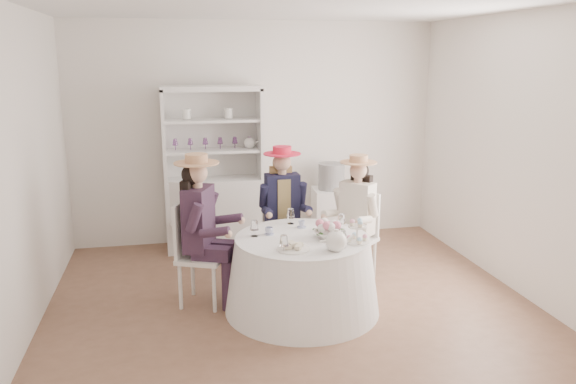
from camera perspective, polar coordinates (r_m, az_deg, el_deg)
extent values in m
plane|color=brown|center=(5.47, 0.22, -11.01)|extent=(4.50, 4.50, 0.00)
plane|color=white|center=(4.99, 0.25, 18.48)|extent=(4.50, 4.50, 0.00)
plane|color=white|center=(7.00, -3.21, 5.98)|extent=(4.50, 0.00, 4.50)
plane|color=white|center=(3.18, 7.81, -3.47)|extent=(4.50, 0.00, 4.50)
plane|color=white|center=(5.09, -25.38, 1.80)|extent=(0.00, 4.50, 4.50)
plane|color=white|center=(5.94, 22.02, 3.64)|extent=(0.00, 4.50, 4.50)
cone|color=white|center=(5.17, 1.45, -8.40)|extent=(1.41, 1.41, 0.68)
cylinder|color=white|center=(5.05, 1.47, -4.73)|extent=(1.21, 1.21, 0.02)
cube|color=silver|center=(6.83, -7.43, -2.17)|extent=(1.21, 0.62, 0.86)
cube|color=silver|center=(6.83, -7.80, 6.05)|extent=(1.14, 0.24, 1.06)
cube|color=silver|center=(6.59, -7.83, 10.39)|extent=(1.21, 0.62, 0.06)
cube|color=silver|center=(6.62, -12.51, 5.62)|extent=(0.11, 0.43, 1.06)
cube|color=silver|center=(6.70, -2.90, 6.01)|extent=(0.11, 0.43, 1.06)
cube|color=silver|center=(6.67, -7.63, 4.20)|extent=(1.13, 0.56, 0.03)
cube|color=silver|center=(6.62, -7.73, 7.24)|extent=(1.13, 0.56, 0.03)
sphere|color=white|center=(6.70, -3.95, 5.00)|extent=(0.13, 0.13, 0.13)
cube|color=silver|center=(7.06, 4.35, -2.37)|extent=(0.46, 0.46, 0.68)
cylinder|color=black|center=(6.94, 4.43, 1.60)|extent=(0.40, 0.40, 0.32)
cube|color=silver|center=(5.31, -8.71, -6.59)|extent=(0.53, 0.53, 0.04)
cylinder|color=silver|center=(5.20, -7.50, -9.75)|extent=(0.04, 0.04, 0.45)
cylinder|color=silver|center=(5.49, -6.43, -8.45)|extent=(0.04, 0.04, 0.45)
cylinder|color=silver|center=(5.31, -10.88, -9.40)|extent=(0.04, 0.04, 0.45)
cylinder|color=silver|center=(5.59, -9.65, -8.15)|extent=(0.04, 0.04, 0.45)
cube|color=silver|center=(5.29, -10.69, -3.63)|extent=(0.18, 0.37, 0.51)
cube|color=black|center=(5.20, -9.07, -2.68)|extent=(0.33, 0.42, 0.59)
cube|color=black|center=(5.16, -7.80, -6.20)|extent=(0.37, 0.26, 0.12)
cylinder|color=black|center=(5.23, -6.19, -9.46)|extent=(0.10, 0.10, 0.47)
cylinder|color=black|center=(4.98, -9.47, -2.59)|extent=(0.20, 0.15, 0.28)
cube|color=black|center=(5.33, -7.17, -5.55)|extent=(0.37, 0.26, 0.12)
cylinder|color=black|center=(5.39, -5.62, -8.72)|extent=(0.10, 0.10, 0.47)
cylinder|color=black|center=(5.36, -7.93, -1.36)|extent=(0.20, 0.15, 0.28)
cylinder|color=#D8A889|center=(5.12, -9.20, 0.70)|extent=(0.09, 0.09, 0.08)
sphere|color=#D8A889|center=(5.10, -9.25, 1.92)|extent=(0.19, 0.19, 0.19)
sphere|color=black|center=(5.12, -9.72, 1.77)|extent=(0.19, 0.19, 0.19)
cube|color=black|center=(5.18, -9.98, -0.80)|extent=(0.17, 0.26, 0.39)
cylinder|color=tan|center=(5.08, -9.28, 2.93)|extent=(0.41, 0.41, 0.01)
cylinder|color=tan|center=(5.07, -9.30, 3.38)|extent=(0.20, 0.20, 0.08)
cube|color=silver|center=(6.00, -0.55, -4.22)|extent=(0.40, 0.40, 0.04)
cylinder|color=silver|center=(5.90, -1.71, -6.85)|extent=(0.04, 0.04, 0.43)
cylinder|color=silver|center=(5.96, 1.25, -6.62)|extent=(0.04, 0.04, 0.43)
cylinder|color=silver|center=(6.19, -2.27, -5.86)|extent=(0.04, 0.04, 0.43)
cylinder|color=silver|center=(6.25, 0.56, -5.66)|extent=(0.04, 0.04, 0.43)
cube|color=silver|center=(6.09, -0.90, -1.37)|extent=(0.37, 0.03, 0.49)
cube|color=#191A33|center=(5.92, -0.59, -0.84)|extent=(0.35, 0.20, 0.57)
cube|color=tan|center=(5.92, -0.59, -0.84)|extent=(0.14, 0.22, 0.49)
cube|color=#191A33|center=(5.85, -1.15, -3.90)|extent=(0.13, 0.33, 0.12)
cylinder|color=#191A33|center=(5.82, -0.86, -7.04)|extent=(0.10, 0.10, 0.45)
cylinder|color=#191A33|center=(5.83, -2.45, -0.39)|extent=(0.09, 0.17, 0.27)
cube|color=#191A33|center=(5.89, 0.53, -3.78)|extent=(0.13, 0.33, 0.12)
cylinder|color=#191A33|center=(5.86, 0.83, -6.91)|extent=(0.10, 0.10, 0.45)
cylinder|color=#191A33|center=(5.91, 1.40, -0.19)|extent=(0.09, 0.17, 0.27)
cylinder|color=#D8A889|center=(5.85, -0.60, 2.02)|extent=(0.09, 0.09, 0.08)
sphere|color=#D8A889|center=(5.83, -0.60, 3.06)|extent=(0.19, 0.19, 0.19)
sphere|color=tan|center=(5.88, -0.69, 2.99)|extent=(0.19, 0.19, 0.19)
cube|color=tan|center=(5.95, -0.76, 0.88)|extent=(0.24, 0.08, 0.37)
cylinder|color=red|center=(5.81, -0.61, 3.91)|extent=(0.39, 0.39, 0.01)
cylinder|color=red|center=(5.81, -0.61, 4.29)|extent=(0.19, 0.19, 0.08)
cube|color=silver|center=(5.88, 6.85, -4.89)|extent=(0.53, 0.53, 0.04)
cylinder|color=silver|center=(5.91, 4.80, -6.97)|extent=(0.03, 0.03, 0.41)
cylinder|color=silver|center=(5.76, 7.33, -7.57)|extent=(0.03, 0.03, 0.41)
cylinder|color=silver|center=(6.15, 6.30, -6.17)|extent=(0.03, 0.03, 0.41)
cylinder|color=silver|center=(6.01, 8.76, -6.72)|extent=(0.03, 0.03, 0.41)
cube|color=silver|center=(5.95, 7.74, -2.17)|extent=(0.25, 0.29, 0.47)
cube|color=silver|center=(5.80, 7.04, -1.61)|extent=(0.36, 0.38, 0.54)
cube|color=silver|center=(5.81, 5.60, -4.33)|extent=(0.32, 0.30, 0.11)
cylinder|color=silver|center=(5.80, 4.85, -7.28)|extent=(0.09, 0.09, 0.43)
cylinder|color=silver|center=(5.85, 5.24, -0.77)|extent=(0.18, 0.17, 0.26)
cube|color=silver|center=(5.73, 7.03, -4.63)|extent=(0.32, 0.30, 0.11)
cylinder|color=silver|center=(5.71, 6.29, -7.63)|extent=(0.09, 0.09, 0.43)
cylinder|color=silver|center=(5.66, 8.56, -1.35)|extent=(0.18, 0.17, 0.26)
cylinder|color=#D8A889|center=(5.73, 7.13, 1.19)|extent=(0.08, 0.08, 0.07)
sphere|color=#D8A889|center=(5.71, 7.16, 2.19)|extent=(0.18, 0.18, 0.18)
sphere|color=black|center=(5.75, 7.36, 2.12)|extent=(0.18, 0.18, 0.18)
cube|color=black|center=(5.82, 7.46, 0.06)|extent=(0.20, 0.22, 0.35)
cylinder|color=tan|center=(5.69, 7.18, 3.02)|extent=(0.37, 0.37, 0.01)
cylinder|color=tan|center=(5.69, 7.19, 3.39)|extent=(0.19, 0.19, 0.07)
cube|color=silver|center=(6.60, -9.71, -2.90)|extent=(0.50, 0.50, 0.04)
cylinder|color=silver|center=(6.74, -7.94, -4.41)|extent=(0.03, 0.03, 0.41)
cylinder|color=silver|center=(6.85, -10.29, -4.19)|extent=(0.03, 0.03, 0.41)
cylinder|color=silver|center=(6.48, -8.94, -5.20)|extent=(0.03, 0.03, 0.41)
cylinder|color=silver|center=(6.60, -11.36, -4.95)|extent=(0.03, 0.03, 0.41)
cube|color=silver|center=(6.38, -10.41, -1.13)|extent=(0.33, 0.18, 0.47)
imported|color=white|center=(5.11, -1.93, -4.03)|extent=(0.10, 0.10, 0.06)
imported|color=white|center=(5.32, 1.40, -3.33)|extent=(0.08, 0.08, 0.06)
imported|color=white|center=(5.23, 3.79, -3.56)|extent=(0.09, 0.09, 0.07)
imported|color=white|center=(5.03, 4.04, -4.37)|extent=(0.26, 0.26, 0.06)
sphere|color=pink|center=(5.06, 4.85, -3.45)|extent=(0.08, 0.08, 0.08)
sphere|color=white|center=(5.09, 4.55, -3.33)|extent=(0.08, 0.08, 0.08)
sphere|color=pink|center=(5.10, 4.06, -3.28)|extent=(0.08, 0.08, 0.08)
sphere|color=white|center=(5.09, 3.60, -3.34)|extent=(0.08, 0.08, 0.08)
sphere|color=pink|center=(5.05, 3.39, -3.47)|extent=(0.08, 0.08, 0.08)
sphere|color=white|center=(5.00, 3.52, -3.62)|extent=(0.08, 0.08, 0.08)
sphere|color=pink|center=(4.98, 3.95, -3.72)|extent=(0.08, 0.08, 0.08)
sphere|color=white|center=(4.98, 4.47, -3.71)|extent=(0.08, 0.08, 0.08)
sphere|color=pink|center=(5.02, 4.82, -3.60)|extent=(0.08, 0.08, 0.08)
sphere|color=white|center=(4.71, 4.92, -5.00)|extent=(0.18, 0.18, 0.18)
cylinder|color=white|center=(4.74, 6.22, -4.78)|extent=(0.11, 0.03, 0.09)
cylinder|color=white|center=(4.68, 4.94, -3.94)|extent=(0.04, 0.04, 0.02)
cylinder|color=white|center=(4.73, 0.53, -5.80)|extent=(0.28, 0.28, 0.01)
cube|color=beige|center=(4.69, -0.06, -5.63)|extent=(0.07, 0.04, 0.03)
cube|color=beige|center=(4.72, 0.53, -5.36)|extent=(0.07, 0.06, 0.03)
cube|color=beige|center=(4.76, 1.12, -5.37)|extent=(0.08, 0.07, 0.03)
cube|color=beige|center=(4.76, 0.16, -5.21)|extent=(0.08, 0.08, 0.03)
cube|color=beige|center=(4.69, 1.04, -5.64)|extent=(0.07, 0.08, 0.03)
cylinder|color=white|center=(4.95, 7.01, -5.04)|extent=(0.22, 0.22, 0.01)
cylinder|color=white|center=(4.93, 7.03, -4.30)|extent=(0.02, 0.02, 0.14)
cylinder|color=white|center=(4.91, 7.06, -3.50)|extent=(0.16, 0.16, 0.01)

